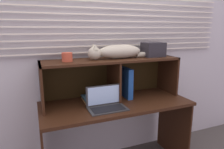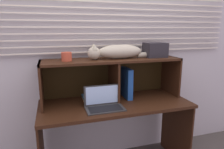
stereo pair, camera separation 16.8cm
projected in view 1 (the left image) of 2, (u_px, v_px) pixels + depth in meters
The scene contains 9 objects.
back_panel_with_blinds at pixel (104, 50), 2.20m from camera, with size 4.40×0.08×2.50m.
desk at pixel (116, 116), 2.03m from camera, with size 1.47×0.62×0.77m.
hutch_shelf_unit at pixel (111, 70), 2.06m from camera, with size 1.40×0.37×0.42m.
cat at pixel (117, 52), 2.01m from camera, with size 0.79×0.16×0.15m.
laptop at pixel (106, 104), 1.84m from camera, with size 0.35×0.20×0.20m.
binder_upright at pixel (126, 83), 2.12m from camera, with size 0.05×0.23×0.32m, color #1D4A95.
book_stack at pixel (91, 99), 2.01m from camera, with size 0.16×0.26×0.04m.
small_basket at pixel (67, 57), 1.83m from camera, with size 0.10×0.10×0.08m, color #BD4830.
storage_box at pixel (153, 50), 2.16m from camera, with size 0.22×0.18×0.15m, color #242127.
Camera 1 is at (-0.74, -1.53, 1.48)m, focal length 32.03 mm.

